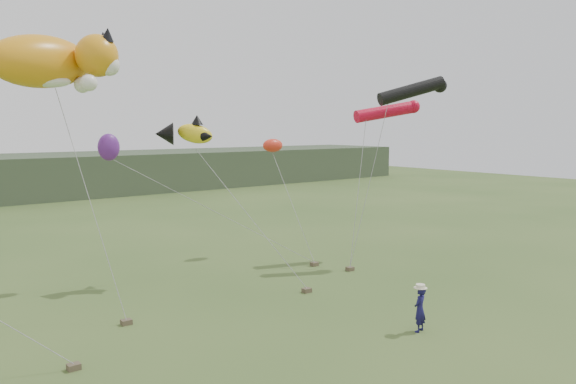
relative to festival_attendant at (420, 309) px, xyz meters
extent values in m
plane|color=#385123|center=(-0.47, 1.63, -0.76)|extent=(120.00, 120.00, 0.00)
cube|color=#2D3D28|center=(-0.47, 46.63, 1.24)|extent=(90.00, 12.00, 4.00)
imported|color=#151246|center=(0.00, 0.00, 0.00)|extent=(0.63, 0.49, 1.52)
cube|color=brown|center=(-7.37, 6.68, -0.67)|extent=(0.35, 0.28, 0.18)
cube|color=brown|center=(-0.07, 5.70, -0.67)|extent=(0.35, 0.28, 0.18)
cube|color=brown|center=(3.79, 7.09, -0.67)|extent=(0.35, 0.28, 0.18)
cube|color=brown|center=(-9.95, 4.13, -0.67)|extent=(0.35, 0.28, 0.18)
cube|color=brown|center=(3.08, 8.83, -0.67)|extent=(0.35, 0.28, 0.18)
ellipsoid|color=orange|center=(-8.79, 10.14, 8.32)|extent=(4.61, 3.30, 2.13)
sphere|color=orange|center=(-7.08, 9.29, 8.57)|extent=(1.54, 1.54, 1.54)
cone|color=black|center=(-6.83, 8.86, 9.30)|extent=(0.48, 0.58, 0.58)
cone|color=black|center=(-6.66, 9.72, 9.30)|extent=(0.48, 0.55, 0.55)
sphere|color=white|center=(-6.74, 9.03, 8.23)|extent=(0.77, 0.77, 0.77)
ellipsoid|color=white|center=(-8.62, 9.89, 7.63)|extent=(1.50, 0.75, 0.47)
sphere|color=white|center=(-7.60, 8.78, 7.55)|extent=(0.60, 0.60, 0.60)
sphere|color=white|center=(-7.43, 9.97, 7.55)|extent=(0.60, 0.60, 0.60)
ellipsoid|color=yellow|center=(-2.57, 10.27, 5.70)|extent=(1.75, 1.37, 1.11)
cone|color=black|center=(-3.86, 10.59, 5.70)|extent=(1.13, 1.22, 0.97)
cone|color=black|center=(-2.46, 10.27, 6.29)|extent=(0.54, 0.54, 0.43)
cone|color=black|center=(-2.24, 9.73, 5.59)|extent=(0.57, 0.60, 0.43)
cone|color=black|center=(-2.24, 10.81, 5.59)|extent=(0.57, 0.60, 0.43)
cylinder|color=black|center=(7.44, 6.69, 7.75)|extent=(3.41, 1.98, 1.50)
sphere|color=black|center=(8.98, 6.14, 8.03)|extent=(0.68, 0.68, 0.68)
cylinder|color=red|center=(7.53, 8.40, 6.77)|extent=(3.51, 1.66, 1.17)
sphere|color=red|center=(9.07, 7.85, 7.05)|extent=(0.68, 0.68, 0.68)
ellipsoid|color=red|center=(3.33, 12.51, 5.01)|extent=(1.20, 0.70, 0.70)
ellipsoid|color=#5B1F80|center=(-5.80, 11.86, 5.15)|extent=(0.93, 0.62, 1.14)
camera|label=1|loc=(-14.59, -11.36, 6.01)|focal=35.00mm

